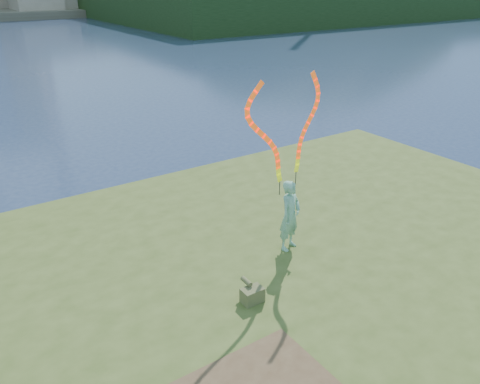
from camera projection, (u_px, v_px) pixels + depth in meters
ground at (251, 302)px, 9.53m from camera, size 320.00×320.00×0.00m
grassy_knoll at (332, 358)px, 7.66m from camera, size 20.00×18.00×0.80m
wooded_hill at (329, 13)px, 84.88m from camera, size 78.00×50.00×63.00m
woman_with_ribbons at (290, 185)px, 9.36m from camera, size 1.91×0.70×3.92m
canvas_bag at (252, 294)px, 8.23m from camera, size 0.39×0.44×0.36m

